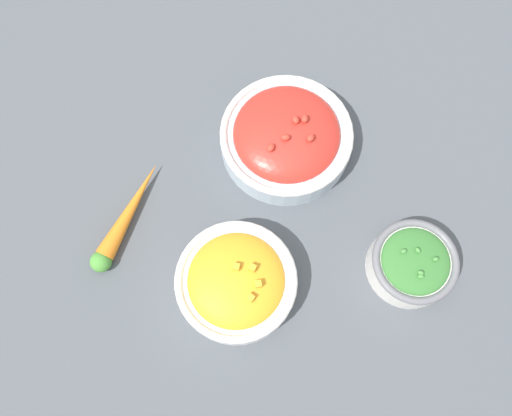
# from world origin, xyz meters

# --- Properties ---
(ground_plane) EXTENTS (3.00, 3.00, 0.00)m
(ground_plane) POSITION_xyz_m (0.00, 0.00, 0.00)
(ground_plane) COLOR #4C5156
(bowl_broccoli) EXTENTS (0.13, 0.13, 0.07)m
(bowl_broccoli) POSITION_xyz_m (0.22, -0.12, 0.03)
(bowl_broccoli) COLOR silver
(bowl_broccoli) RESTS_ON ground_plane
(bowl_squash) EXTENTS (0.18, 0.18, 0.08)m
(bowl_squash) POSITION_xyz_m (-0.05, -0.11, 0.03)
(bowl_squash) COLOR white
(bowl_squash) RESTS_ON ground_plane
(bowl_cherry_tomatoes) EXTENTS (0.22, 0.22, 0.08)m
(bowl_cherry_tomatoes) POSITION_xyz_m (0.07, 0.11, 0.03)
(bowl_cherry_tomatoes) COLOR #B2C1CC
(bowl_cherry_tomatoes) RESTS_ON ground_plane
(loose_carrot) EXTENTS (0.13, 0.17, 0.03)m
(loose_carrot) POSITION_xyz_m (-0.21, 0.02, 0.02)
(loose_carrot) COLOR orange
(loose_carrot) RESTS_ON ground_plane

